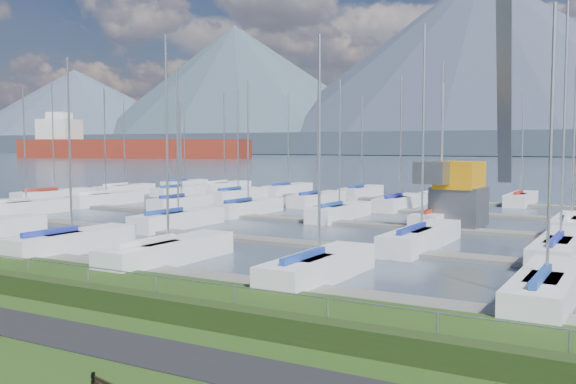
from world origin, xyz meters
The scene contains 7 objects.
path centered at (0.00, -3.00, 0.01)m, with size 160.00×2.00×0.04m, color black.
hedge centered at (0.00, -0.40, 0.35)m, with size 80.00×0.70×0.70m, color #223413.
fence centered at (0.00, 0.00, 1.20)m, with size 0.04×0.04×80.00m, color #94959C.
docks centered at (0.00, 26.00, -0.22)m, with size 90.00×41.60×0.25m.
crane centered at (4.84, 28.74, 5.33)m, with size 5.29×13.26×22.35m.
cargo_ship_west centered at (-175.48, 183.49, 3.56)m, with size 98.55×44.32×21.50m.
sailboat_fleet centered at (-0.92, 29.01, 5.36)m, with size 75.74×49.22×13.36m.
Camera 1 is at (15.41, -15.28, 5.32)m, focal length 40.00 mm.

